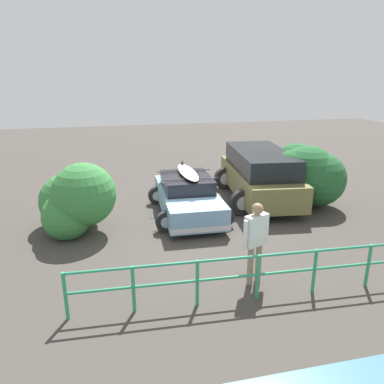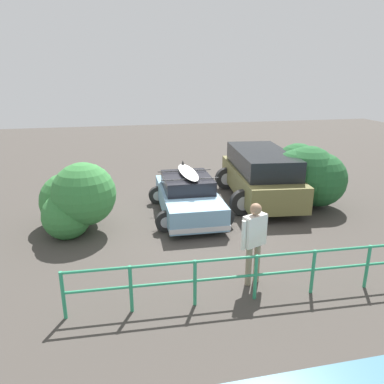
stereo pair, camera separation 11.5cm
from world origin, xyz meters
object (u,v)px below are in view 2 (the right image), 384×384
at_px(sedan_car, 188,196).
at_px(bush_near_right, 306,176).
at_px(suv_car, 261,174).
at_px(bush_near_left, 74,203).
at_px(person_bystander, 254,236).

distance_m(sedan_car, bush_near_right, 4.14).
distance_m(suv_car, bush_near_left, 6.42).
height_order(bush_near_left, bush_near_right, bush_near_right).
height_order(sedan_car, bush_near_left, bush_near_left).
bearing_deg(bush_near_right, person_bystander, 50.92).
height_order(sedan_car, person_bystander, person_bystander).
xyz_separation_m(suv_car, bush_near_left, (6.28, 1.36, -0.12)).
bearing_deg(suv_car, bush_near_right, 147.93).
relative_size(suv_car, bush_near_right, 1.75).
xyz_separation_m(bush_near_left, bush_near_right, (-7.58, -0.54, 0.22)).
relative_size(person_bystander, bush_near_right, 0.64).
bearing_deg(person_bystander, bush_near_left, -44.21).
xyz_separation_m(sedan_car, person_bystander, (-0.53, 4.37, 0.51)).
bearing_deg(sedan_car, bush_near_left, 7.97).
relative_size(sedan_car, suv_car, 0.79).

